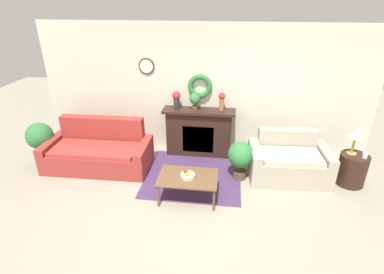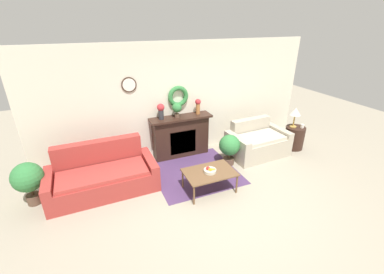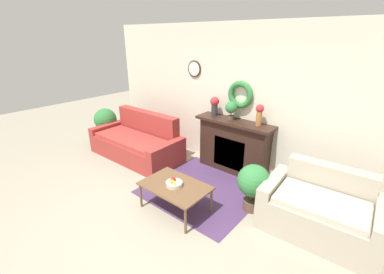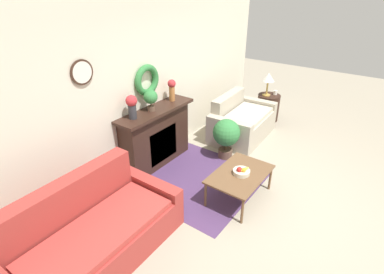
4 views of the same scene
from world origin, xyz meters
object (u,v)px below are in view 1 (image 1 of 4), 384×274
(vase_on_mantel_left, at_px, (176,99))
(potted_plant_on_mantel, at_px, (195,99))
(couch_left, at_px, (99,152))
(fireplace, at_px, (199,132))
(vase_on_mantel_right, at_px, (222,100))
(fruit_bowl, at_px, (188,175))
(table_lamp, at_px, (356,134))
(potted_plant_floor_by_couch, at_px, (40,137))
(coffee_table, at_px, (188,179))
(potted_plant_floor_by_loveseat, at_px, (241,156))
(loveseat_right, at_px, (288,162))
(mug, at_px, (365,156))
(side_table_by_loveseat, at_px, (352,169))

(vase_on_mantel_left, distance_m, potted_plant_on_mantel, 0.38)
(couch_left, bearing_deg, fireplace, 20.41)
(fireplace, height_order, vase_on_mantel_right, vase_on_mantel_right)
(fruit_bowl, relative_size, table_lamp, 0.47)
(table_lamp, height_order, potted_plant_on_mantel, potted_plant_on_mantel)
(potted_plant_floor_by_couch, bearing_deg, coffee_table, -15.72)
(couch_left, xyz_separation_m, vase_on_mantel_right, (2.38, 0.76, 0.93))
(potted_plant_floor_by_loveseat, bearing_deg, couch_left, 177.80)
(couch_left, height_order, coffee_table, couch_left)
(fireplace, bearing_deg, couch_left, -158.62)
(loveseat_right, relative_size, vase_on_mantel_left, 4.05)
(table_lamp, bearing_deg, couch_left, -179.85)
(fruit_bowl, relative_size, vase_on_mantel_right, 0.65)
(fireplace, distance_m, fruit_bowl, 1.62)
(table_lamp, distance_m, mug, 0.41)
(fruit_bowl, height_order, potted_plant_floor_by_couch, potted_plant_floor_by_couch)
(coffee_table, distance_m, vase_on_mantel_right, 1.88)
(fireplace, distance_m, vase_on_mantel_left, 0.86)
(couch_left, relative_size, vase_on_mantel_left, 5.61)
(side_table_by_loveseat, height_order, table_lamp, table_lamp)
(vase_on_mantel_left, height_order, vase_on_mantel_right, vase_on_mantel_right)
(fireplace, bearing_deg, potted_plant_on_mantel, -170.58)
(vase_on_mantel_left, height_order, potted_plant_on_mantel, vase_on_mantel_left)
(couch_left, bearing_deg, potted_plant_floor_by_couch, 177.12)
(loveseat_right, distance_m, potted_plant_on_mantel, 2.18)
(coffee_table, relative_size, vase_on_mantel_left, 2.68)
(side_table_by_loveseat, bearing_deg, vase_on_mantel_left, 166.57)
(fireplace, relative_size, potted_plant_on_mantel, 4.33)
(potted_plant_floor_by_couch, distance_m, potted_plant_floor_by_loveseat, 4.04)
(loveseat_right, xyz_separation_m, vase_on_mantel_left, (-2.23, 0.71, 0.92))
(vase_on_mantel_right, xyz_separation_m, potted_plant_floor_by_couch, (-3.62, -0.72, -0.71))
(vase_on_mantel_left, xyz_separation_m, vase_on_mantel_right, (0.92, 0.00, 0.00))
(couch_left, distance_m, coffee_table, 2.10)
(coffee_table, bearing_deg, mug, 13.63)
(coffee_table, height_order, potted_plant_floor_by_couch, potted_plant_floor_by_couch)
(coffee_table, distance_m, table_lamp, 3.01)
(couch_left, bearing_deg, loveseat_right, -0.10)
(coffee_table, distance_m, side_table_by_loveseat, 2.99)
(potted_plant_floor_by_couch, relative_size, potted_plant_floor_by_loveseat, 1.14)
(coffee_table, bearing_deg, vase_on_mantel_left, 105.99)
(potted_plant_on_mantel, bearing_deg, fireplace, 9.42)
(fireplace, relative_size, vase_on_mantel_right, 4.00)
(fireplace, height_order, potted_plant_floor_by_loveseat, fireplace)
(side_table_by_loveseat, bearing_deg, fireplace, 164.59)
(vase_on_mantel_left, xyz_separation_m, potted_plant_floor_by_couch, (-2.70, -0.72, -0.70))
(potted_plant_floor_by_couch, bearing_deg, vase_on_mantel_right, 11.23)
(vase_on_mantel_right, bearing_deg, couch_left, -162.30)
(coffee_table, relative_size, mug, 10.50)
(fruit_bowl, relative_size, potted_plant_on_mantel, 0.70)
(coffee_table, relative_size, potted_plant_floor_by_couch, 1.18)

